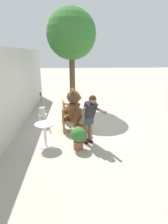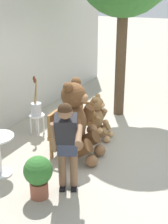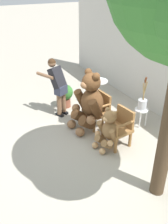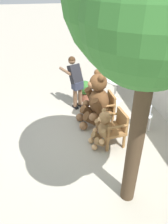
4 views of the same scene
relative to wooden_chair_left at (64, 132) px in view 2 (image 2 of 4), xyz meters
The scene contains 9 objects.
ground_plane 0.87m from the wooden_chair_left, 51.61° to the right, with size 60.00×60.00×0.00m, color #A8A091.
wooden_chair_left is the anchor object (origin of this frame).
wooden_chair_right 0.91m from the wooden_chair_left, ahead, with size 0.61×0.58×0.86m.
teddy_bear_large 0.38m from the wooden_chair_left, 88.04° to the right, with size 0.90×0.87×1.50m.
teddy_bear_small 0.97m from the wooden_chair_left, 17.63° to the right, with size 0.58×0.57×0.95m.
person_visitor 1.29m from the wooden_chair_left, 147.48° to the right, with size 0.69×0.68×1.54m.
white_stool 1.09m from the wooden_chair_left, 62.03° to the left, with size 0.34×0.34×0.46m.
brush_bucket 1.10m from the wooden_chair_left, 62.02° to the left, with size 0.22×0.22×0.85m.
potted_plant 1.36m from the wooden_chair_left, 166.48° to the right, with size 0.44×0.44×0.68m.
Camera 2 is at (-5.03, -2.11, 2.96)m, focal length 50.00 mm.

